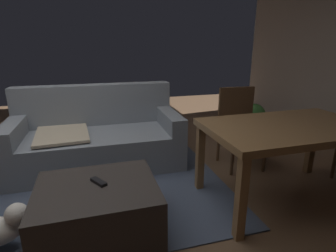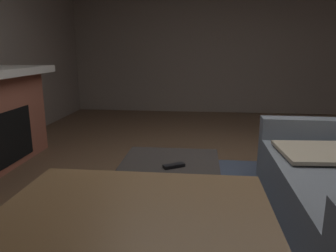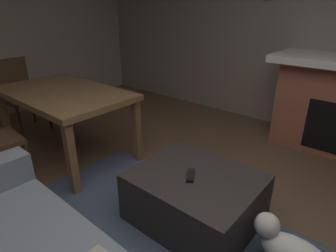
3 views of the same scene
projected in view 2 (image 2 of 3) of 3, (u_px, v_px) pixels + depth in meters
name	position (u px, v px, depth m)	size (l,w,h in m)	color
floor	(226.00, 198.00, 2.73)	(9.50, 9.50, 0.00)	brown
wall_left	(214.00, 48.00, 6.25)	(0.12, 6.14, 2.56)	gray
area_rug	(253.00, 220.00, 2.36)	(2.60, 2.00, 0.01)	#3D475B
ottoman_coffee_table	(169.00, 192.00, 2.38)	(0.90, 0.75, 0.41)	#2D2826
tv_remote	(174.00, 166.00, 2.30)	(0.05, 0.16, 0.02)	black
small_dog	(176.00, 162.00, 3.07)	(0.48, 0.22, 0.30)	silver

